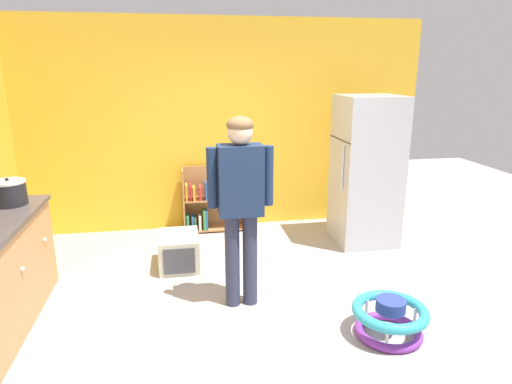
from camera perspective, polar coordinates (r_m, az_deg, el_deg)
ground_plane at (r=4.06m, az=0.32°, el=-15.15°), size 12.00×12.00×0.00m
back_wall at (r=5.84m, az=-3.79°, el=8.49°), size 5.20×0.06×2.70m
refrigerator at (r=5.45m, az=14.02°, el=2.62°), size 0.73×0.68×1.78m
bookshelf at (r=5.84m, az=-6.02°, el=-1.46°), size 0.80×0.28×0.85m
standing_person at (r=3.78m, az=-2.00°, el=-0.38°), size 0.57×0.23×1.70m
baby_walker at (r=3.82m, az=16.84°, el=-15.26°), size 0.60×0.60×0.32m
pet_carrier at (r=4.88m, az=-9.88°, el=-7.47°), size 0.42×0.55×0.36m
crock_pot at (r=4.50m, az=-29.25°, el=-0.09°), size 0.30×0.30×0.25m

